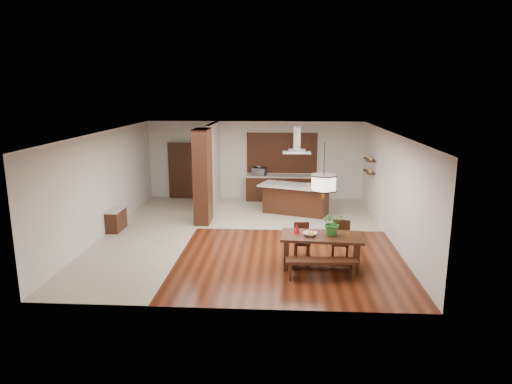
# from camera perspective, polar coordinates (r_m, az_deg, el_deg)

# --- Properties ---
(room_shell) EXTENTS (9.00, 9.04, 2.92)m
(room_shell) POSITION_cam_1_polar(r_m,az_deg,el_deg) (12.56, -1.37, 3.63)
(room_shell) COLOR #3B170A
(room_shell) RESTS_ON ground
(tile_hallway) EXTENTS (2.50, 9.00, 0.01)m
(tile_hallway) POSITION_cam_1_polar(r_m,az_deg,el_deg) (13.54, -13.05, -4.98)
(tile_hallway) COLOR beige
(tile_hallway) RESTS_ON ground
(tile_kitchen) EXTENTS (5.50, 4.00, 0.01)m
(tile_kitchen) POSITION_cam_1_polar(r_m,az_deg,el_deg) (15.40, 4.08, -2.53)
(tile_kitchen) COLOR beige
(tile_kitchen) RESTS_ON ground
(soffit_band) EXTENTS (8.00, 9.00, 0.02)m
(soffit_band) POSITION_cam_1_polar(r_m,az_deg,el_deg) (12.46, -1.39, 7.38)
(soffit_band) COLOR #3B1D0E
(soffit_band) RESTS_ON room_shell
(partition_pier) EXTENTS (0.45, 1.00, 2.90)m
(partition_pier) POSITION_cam_1_polar(r_m,az_deg,el_deg) (14.02, -6.67, 1.96)
(partition_pier) COLOR black
(partition_pier) RESTS_ON ground
(partition_stub) EXTENTS (0.18, 2.40, 2.90)m
(partition_stub) POSITION_cam_1_polar(r_m,az_deg,el_deg) (16.06, -5.38, 3.35)
(partition_stub) COLOR silver
(partition_stub) RESTS_ON ground
(hallway_console) EXTENTS (0.37, 0.88, 0.63)m
(hallway_console) POSITION_cam_1_polar(r_m,az_deg,el_deg) (13.96, -17.07, -3.35)
(hallway_console) COLOR black
(hallway_console) RESTS_ON ground
(hallway_doorway) EXTENTS (1.10, 0.20, 2.10)m
(hallway_doorway) POSITION_cam_1_polar(r_m,az_deg,el_deg) (17.43, -9.04, 2.65)
(hallway_doorway) COLOR black
(hallway_doorway) RESTS_ON ground
(rear_counter) EXTENTS (2.60, 0.62, 0.95)m
(rear_counter) POSITION_cam_1_polar(r_m,az_deg,el_deg) (16.94, 3.20, 0.52)
(rear_counter) COLOR black
(rear_counter) RESTS_ON ground
(kitchen_window) EXTENTS (2.60, 0.08, 1.50)m
(kitchen_window) POSITION_cam_1_polar(r_m,az_deg,el_deg) (16.97, 3.26, 4.91)
(kitchen_window) COLOR #995B2E
(kitchen_window) RESTS_ON room_shell
(shelf_lower) EXTENTS (0.26, 0.90, 0.04)m
(shelf_lower) POSITION_cam_1_polar(r_m,az_deg,el_deg) (15.45, 13.93, 2.48)
(shelf_lower) COLOR black
(shelf_lower) RESTS_ON room_shell
(shelf_upper) EXTENTS (0.26, 0.90, 0.04)m
(shelf_upper) POSITION_cam_1_polar(r_m,az_deg,el_deg) (15.39, 14.01, 3.95)
(shelf_upper) COLOR black
(shelf_upper) RESTS_ON room_shell
(dining_table) EXTENTS (1.91, 1.06, 0.77)m
(dining_table) POSITION_cam_1_polar(r_m,az_deg,el_deg) (10.67, 8.19, -6.41)
(dining_table) COLOR black
(dining_table) RESTS_ON ground
(dining_bench) EXTENTS (1.56, 0.41, 0.44)m
(dining_bench) POSITION_cam_1_polar(r_m,az_deg,el_deg) (10.17, 8.16, -9.49)
(dining_bench) COLOR black
(dining_bench) RESTS_ON ground
(dining_chair_left) EXTENTS (0.41, 0.41, 0.85)m
(dining_chair_left) POSITION_cam_1_polar(r_m,az_deg,el_deg) (11.26, 5.77, -6.08)
(dining_chair_left) COLOR black
(dining_chair_left) RESTS_ON ground
(dining_chair_right) EXTENTS (0.49, 0.49, 0.94)m
(dining_chair_right) POSITION_cam_1_polar(r_m,az_deg,el_deg) (11.26, 10.52, -5.99)
(dining_chair_right) COLOR black
(dining_chair_right) RESTS_ON ground
(pendant_lantern) EXTENTS (0.64, 0.64, 1.31)m
(pendant_lantern) POSITION_cam_1_polar(r_m,az_deg,el_deg) (10.25, 8.48, 2.49)
(pendant_lantern) COLOR #FEF3C2
(pendant_lantern) RESTS_ON room_shell
(foliage_plant) EXTENTS (0.64, 0.61, 0.57)m
(foliage_plant) POSITION_cam_1_polar(r_m,az_deg,el_deg) (10.61, 9.54, -3.81)
(foliage_plant) COLOR #2B7D29
(foliage_plant) RESTS_ON dining_table
(fruit_bowl) EXTENTS (0.41, 0.41, 0.08)m
(fruit_bowl) POSITION_cam_1_polar(r_m,az_deg,el_deg) (10.53, 6.74, -5.24)
(fruit_bowl) COLOR beige
(fruit_bowl) RESTS_ON dining_table
(napkin_cone) EXTENTS (0.20, 0.20, 0.24)m
(napkin_cone) POSITION_cam_1_polar(r_m,az_deg,el_deg) (10.65, 5.11, -4.54)
(napkin_cone) COLOR #AE0C1A
(napkin_cone) RESTS_ON dining_table
(gold_ornament) EXTENTS (0.09, 0.09, 0.11)m
(gold_ornament) POSITION_cam_1_polar(r_m,az_deg,el_deg) (10.54, 11.40, -5.30)
(gold_ornament) COLOR gold
(gold_ornament) RESTS_ON dining_table
(kitchen_island) EXTENTS (2.58, 1.77, 0.98)m
(kitchen_island) POSITION_cam_1_polar(r_m,az_deg,el_deg) (15.15, 4.99, -0.87)
(kitchen_island) COLOR black
(kitchen_island) RESTS_ON ground
(range_hood) EXTENTS (0.90, 0.55, 0.87)m
(range_hood) POSITION_cam_1_polar(r_m,az_deg,el_deg) (14.82, 5.14, 6.54)
(range_hood) COLOR silver
(range_hood) RESTS_ON room_shell
(island_cup) EXTENTS (0.12, 0.12, 0.09)m
(island_cup) POSITION_cam_1_polar(r_m,az_deg,el_deg) (14.92, 6.59, 0.94)
(island_cup) COLOR silver
(island_cup) RESTS_ON kitchen_island
(microwave) EXTENTS (0.58, 0.48, 0.27)m
(microwave) POSITION_cam_1_polar(r_m,az_deg,el_deg) (16.84, 0.42, 2.59)
(microwave) COLOR #ADB0B4
(microwave) RESTS_ON rear_counter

